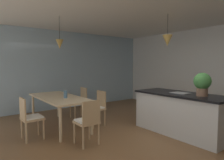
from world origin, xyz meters
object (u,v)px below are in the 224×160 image
Objects in this scene: dining_table at (59,99)px; chair_far_right at (97,107)px; kitchen_island at (181,113)px; chair_near_right at (30,117)px; potted_plant_on_island at (202,83)px; chair_far_left at (80,101)px; chair_kitchen_end at (88,120)px; vase_on_dining_table at (66,95)px.

dining_table is 2.39× the size of chair_far_right.
kitchen_island reaches higher than dining_table.
chair_near_right is 3.56m from potted_plant_on_island.
chair_far_left is 0.42× the size of kitchen_island.
chair_kitchen_end is 0.42× the size of kitchen_island.
dining_table is 2.39× the size of chair_near_right.
chair_far_left is at bearing 119.95° from chair_near_right.
vase_on_dining_table is at bearing -102.75° from chair_far_right.
chair_near_right reaches higher than dining_table.
chair_near_right is at bearing -59.95° from dining_table.
kitchen_island reaches higher than chair_near_right.
chair_kitchen_end is at bearing -120.10° from potted_plant_on_island.
potted_plant_on_island is (1.15, 1.98, 0.69)m from chair_kitchen_end.
potted_plant_on_island is 3.00m from vase_on_dining_table.
vase_on_dining_table is at bearing -45.16° from chair_far_left.
potted_plant_on_island is (2.09, 2.80, 0.69)m from chair_near_right.
chair_far_right is 0.42× the size of kitchen_island.
chair_far_right is 5.16× the size of vase_on_dining_table.
dining_table is 4.40× the size of potted_plant_on_island.
potted_plant_on_island reaches higher than kitchen_island.
chair_kitchen_end is at bearing -40.66° from chair_far_right.
chair_near_right is (0.47, -0.81, -0.21)m from dining_table.
chair_near_right is at bearing -78.49° from vase_on_dining_table.
chair_far_left is 3.32m from potted_plant_on_island.
dining_table is at bearing -170.92° from vase_on_dining_table.
chair_kitchen_end is at bearing 40.80° from chair_near_right.
chair_far_left and chair_kitchen_end have the same top height.
chair_far_left is 2.80m from kitchen_island.
vase_on_dining_table is at bearing 101.51° from chair_near_right.
chair_kitchen_end is (0.94, -0.81, 0.00)m from chair_far_right.
potted_plant_on_island reaches higher than chair_far_left.
chair_near_right is 1.24m from chair_kitchen_end.
vase_on_dining_table is (-0.17, -0.76, 0.36)m from chair_far_right.
chair_near_right is 5.16× the size of vase_on_dining_table.
dining_table is at bearing -136.32° from kitchen_island.
chair_near_right is at bearing -89.93° from chair_far_right.
chair_kitchen_end is (1.87, -0.81, 0.00)m from chair_far_left.
kitchen_island is 2.66m from vase_on_dining_table.
dining_table is 1.01× the size of kitchen_island.
chair_near_right and chair_kitchen_end have the same top height.
chair_far_right is at bearing 139.34° from chair_kitchen_end.
chair_far_right is at bearing 0.00° from chair_far_left.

